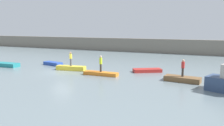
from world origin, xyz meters
TOP-DOWN VIEW (x-y plane):
  - ground_plane at (0.00, 0.00)m, footprint 120.00×120.00m
  - embankment_wall at (0.00, 24.45)m, footprint 80.00×1.20m
  - rowboat_teal at (-8.95, -0.06)m, footprint 3.53×1.43m
  - rowboat_blue at (-3.97, 3.41)m, footprint 3.11×1.62m
  - rowboat_yellow at (0.51, 1.23)m, footprint 3.78×1.46m
  - rowboat_orange at (5.22, 0.06)m, footprint 3.95×1.03m
  - rowboat_red at (9.47, 3.93)m, footprint 3.49×2.76m
  - rowboat_brown at (13.85, 0.69)m, footprint 3.53×1.70m
  - person_yellow_shirt at (0.51, 1.23)m, footprint 0.32×0.32m
  - person_red_shirt at (13.85, 0.69)m, footprint 0.32×0.32m
  - person_hiviz_shirt at (5.22, 0.06)m, footprint 0.32×0.32m

SIDE VIEW (x-z plane):
  - ground_plane at x=0.00m, z-range 0.00..0.00m
  - rowboat_orange at x=5.22m, z-range 0.00..0.38m
  - rowboat_red at x=9.47m, z-range 0.00..0.39m
  - rowboat_blue at x=-3.97m, z-range 0.00..0.44m
  - rowboat_brown at x=13.85m, z-range 0.00..0.49m
  - rowboat_teal at x=-8.95m, z-range 0.00..0.50m
  - rowboat_yellow at x=0.51m, z-range 0.00..0.54m
  - person_hiviz_shirt at x=5.22m, z-range 0.50..2.32m
  - person_red_shirt at x=13.85m, z-range 0.60..2.30m
  - embankment_wall at x=0.00m, z-range 0.00..2.90m
  - person_yellow_shirt at x=0.51m, z-range 0.66..2.40m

